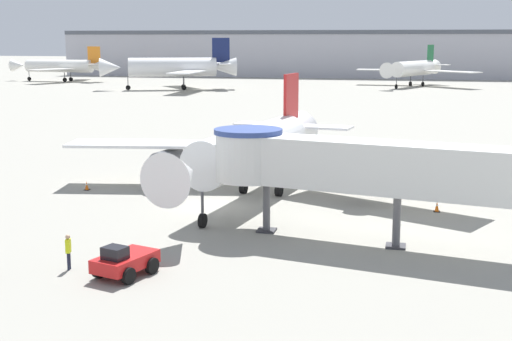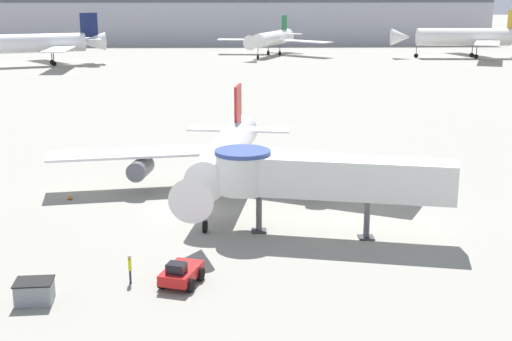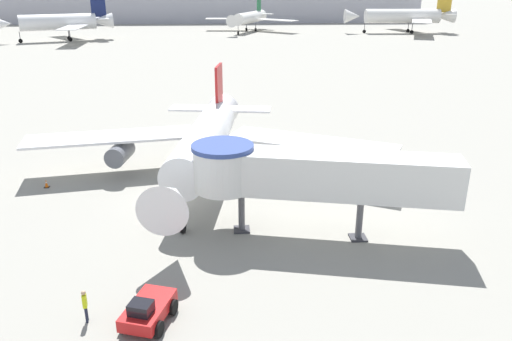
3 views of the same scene
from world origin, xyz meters
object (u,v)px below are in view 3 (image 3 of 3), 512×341
pushback_tug_red (148,310)px  traffic_cone_starboard_wing (359,182)px  background_jet_green_tail (249,18)px  background_jet_navy_tail (60,22)px  main_airplane (205,142)px  background_jet_gold_tail (404,16)px  jet_bridge (303,173)px  traffic_cone_port_wing (46,184)px  ground_crew_marshaller (85,304)px

pushback_tug_red → traffic_cone_starboard_wing: pushback_tug_red is taller
background_jet_green_tail → background_jet_navy_tail: background_jet_navy_tail is taller
main_airplane → traffic_cone_starboard_wing: (12.82, -1.30, -3.35)m
pushback_tug_red → background_jet_navy_tail: background_jet_navy_tail is taller
main_airplane → pushback_tug_red: size_ratio=8.88×
pushback_tug_red → background_jet_navy_tail: bearing=125.5°
pushback_tug_red → background_jet_gold_tail: (61.58, 139.85, 4.46)m
jet_bridge → traffic_cone_starboard_wing: bearing=65.4°
background_jet_navy_tail → background_jet_gold_tail: bearing=78.3°
traffic_cone_port_wing → background_jet_gold_tail: 141.62m
background_jet_gold_tail → traffic_cone_starboard_wing: bearing=-18.0°
pushback_tug_red → traffic_cone_starboard_wing: 22.77m
jet_bridge → ground_crew_marshaller: bearing=-133.2°
traffic_cone_starboard_wing → background_jet_green_tail: background_jet_green_tail is taller
jet_bridge → background_jet_green_tail: background_jet_green_tail is taller
background_jet_green_tail → background_jet_gold_tail: (48.70, -7.39, 0.80)m
traffic_cone_starboard_wing → traffic_cone_port_wing: (-26.05, 1.31, -0.01)m
main_airplane → background_jet_gold_tail: bearing=72.7°
ground_crew_marshaller → traffic_cone_starboard_wing: bearing=-58.0°
traffic_cone_starboard_wing → ground_crew_marshaller: (-18.34, -16.61, 0.71)m
main_airplane → background_jet_navy_tail: bearing=120.5°
traffic_cone_starboard_wing → ground_crew_marshaller: 24.76m
traffic_cone_port_wing → ground_crew_marshaller: 19.52m
main_airplane → jet_bridge: bearing=-46.3°
background_jet_green_tail → background_jet_gold_tail: background_jet_gold_tail is taller
pushback_tug_red → background_jet_green_tail: background_jet_green_tail is taller
jet_bridge → background_jet_navy_tail: size_ratio=0.52×
jet_bridge → traffic_cone_port_wing: (-19.90, 9.51, -4.15)m
background_jet_navy_tail → pushback_tug_red: bearing=-2.3°
traffic_cone_port_wing → background_jet_green_tail: 131.23m
main_airplane → traffic_cone_starboard_wing: size_ratio=45.51×
traffic_cone_port_wing → background_jet_green_tail: bearing=79.6°
ground_crew_marshaller → background_jet_green_tail: background_jet_green_tail is taller
jet_bridge → traffic_cone_starboard_wing: size_ratio=24.24×
traffic_cone_starboard_wing → traffic_cone_port_wing: 26.09m
jet_bridge → ground_crew_marshaller: (-12.19, -8.41, -3.43)m
traffic_cone_starboard_wing → background_jet_gold_tail: (46.36, 122.92, 4.87)m
jet_bridge → traffic_cone_starboard_wing: (6.15, 8.21, -4.14)m
jet_bridge → ground_crew_marshaller: jet_bridge is taller
jet_bridge → traffic_cone_port_wing: jet_bridge is taller
main_airplane → background_jet_green_tail: size_ratio=1.08×
ground_crew_marshaller → background_jet_gold_tail: size_ratio=0.05×
traffic_cone_port_wing → ground_crew_marshaller: (7.71, -17.92, 0.73)m
pushback_tug_red → background_jet_navy_tail: 131.11m
pushback_tug_red → ground_crew_marshaller: bearing=-168.2°
background_jet_gold_tail → pushback_tug_red: bearing=-21.1°
main_airplane → ground_crew_marshaller: (-5.52, -17.91, -2.63)m
traffic_cone_starboard_wing → background_jet_navy_tail: size_ratio=0.02×
background_jet_green_tail → background_jet_navy_tail: 57.82m
traffic_cone_starboard_wing → background_jet_navy_tail: (-55.57, 107.75, 4.77)m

